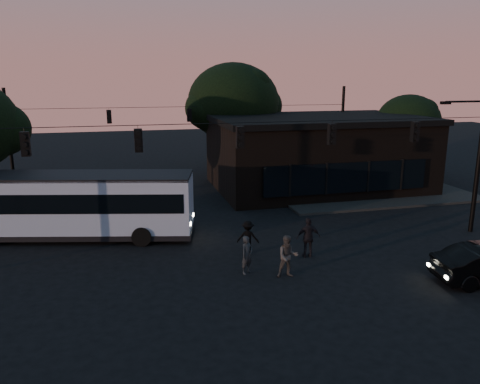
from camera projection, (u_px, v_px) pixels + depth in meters
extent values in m
plane|color=black|center=(265.00, 288.00, 18.67)|extent=(120.00, 120.00, 0.00)
cube|color=black|center=(363.00, 190.00, 34.70)|extent=(14.00, 10.00, 0.15)
cube|color=black|center=(316.00, 155.00, 35.29)|extent=(15.00, 10.00, 5.00)
cube|color=black|center=(318.00, 119.00, 34.65)|extent=(15.40, 10.40, 0.40)
cube|color=black|center=(347.00, 178.00, 30.64)|extent=(11.50, 0.18, 2.00)
cylinder|color=black|center=(233.00, 152.00, 39.86)|extent=(0.44, 0.44, 4.00)
ellipsoid|color=black|center=(233.00, 102.00, 38.87)|extent=(7.60, 7.60, 6.46)
cylinder|color=black|center=(405.00, 159.00, 39.57)|extent=(0.44, 0.44, 3.00)
ellipsoid|color=black|center=(408.00, 121.00, 38.82)|extent=(5.20, 5.20, 4.42)
cylinder|color=black|center=(478.00, 164.00, 24.65)|extent=(0.24, 0.24, 7.50)
cylinder|color=black|center=(240.00, 123.00, 20.96)|extent=(26.00, 0.03, 0.03)
cube|color=black|center=(25.00, 144.00, 18.96)|extent=(0.34, 0.30, 1.00)
cube|color=black|center=(138.00, 140.00, 20.04)|extent=(0.34, 0.30, 1.00)
cube|color=black|center=(240.00, 137.00, 21.12)|extent=(0.34, 0.30, 1.00)
cube|color=black|center=(332.00, 134.00, 22.19)|extent=(0.34, 0.30, 1.00)
cube|color=black|center=(415.00, 132.00, 23.27)|extent=(0.34, 0.30, 1.00)
cylinder|color=black|center=(10.00, 141.00, 33.50)|extent=(0.24, 0.24, 7.50)
cylinder|color=black|center=(342.00, 131.00, 39.72)|extent=(0.24, 0.24, 7.50)
cylinder|color=black|center=(189.00, 107.00, 36.07)|extent=(26.00, 0.03, 0.03)
cube|color=black|center=(109.00, 117.00, 34.79)|extent=(0.34, 0.30, 1.00)
cube|color=black|center=(189.00, 115.00, 36.23)|extent=(0.34, 0.30, 1.00)
cube|color=black|center=(263.00, 114.00, 37.66)|extent=(0.34, 0.30, 1.00)
cube|color=#A3B2D0|center=(76.00, 203.00, 24.12)|extent=(12.22, 5.39, 2.82)
cube|color=black|center=(75.00, 198.00, 24.06)|extent=(11.76, 5.32, 0.97)
cube|color=black|center=(74.00, 176.00, 23.79)|extent=(12.22, 5.39, 0.16)
cube|color=black|center=(78.00, 231.00, 24.48)|extent=(12.33, 5.47, 0.27)
cylinder|color=black|center=(10.00, 221.00, 25.71)|extent=(1.01, 0.49, 0.97)
cylinder|color=black|center=(142.00, 237.00, 23.20)|extent=(1.01, 0.49, 0.97)
cylinder|color=black|center=(151.00, 221.00, 25.83)|extent=(1.01, 0.49, 0.97)
imported|color=black|center=(247.00, 255.00, 19.89)|extent=(0.73, 0.67, 1.66)
imported|color=#393634|center=(288.00, 256.00, 19.52)|extent=(0.97, 0.80, 1.82)
imported|color=black|center=(308.00, 237.00, 21.68)|extent=(1.17, 0.59, 1.93)
imported|color=black|center=(248.00, 237.00, 22.18)|extent=(1.19, 0.92, 1.61)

